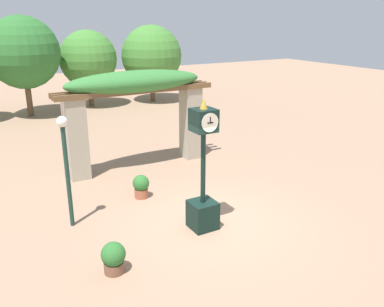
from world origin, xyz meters
name	(u,v)px	position (x,y,z in m)	size (l,w,h in m)	color
ground_plane	(212,222)	(0.00, 0.00, 0.00)	(60.00, 60.00, 0.00)	#9E7A60
pedestal_clock	(203,180)	(-0.32, -0.09, 1.20)	(0.59, 0.59, 3.08)	black
pergola	(136,97)	(0.00, 4.48, 2.32)	(5.15, 1.19, 3.16)	#A89E89
potted_plant_near_left	(141,186)	(-0.90, 2.18, 0.34)	(0.45, 0.45, 0.65)	#9E563D
potted_plant_near_right	(114,257)	(-2.73, -0.75, 0.33)	(0.48, 0.48, 0.64)	brown
lamp_post	(66,156)	(-2.95, 1.55, 1.73)	(0.25, 0.25, 2.67)	#19382D
tree_line	(70,57)	(0.43, 14.24, 2.79)	(13.10, 4.10, 4.84)	brown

